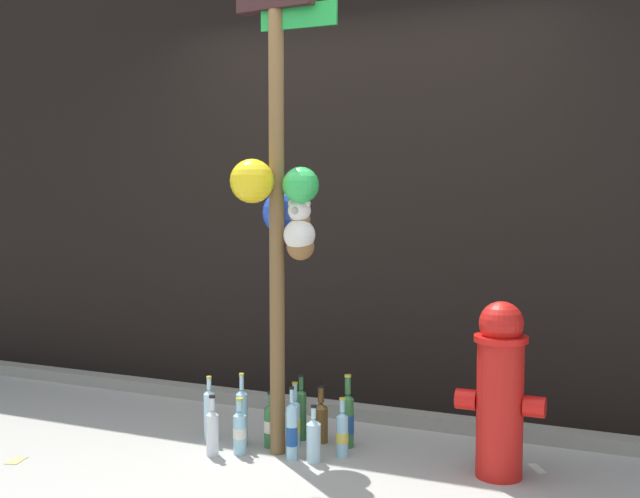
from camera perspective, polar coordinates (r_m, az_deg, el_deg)
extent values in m
plane|color=#9E9B93|center=(3.84, -5.13, -16.70)|extent=(14.00, 14.00, 0.00)
cube|color=black|center=(4.98, 3.31, 8.28)|extent=(10.00, 0.20, 3.44)
cube|color=gray|center=(4.80, 1.55, -11.84)|extent=(8.00, 0.12, 0.08)
cylinder|color=brown|center=(3.96, -3.23, 2.98)|extent=(0.08, 0.08, 2.57)
cube|color=#198C33|center=(4.00, -1.61, 16.87)|extent=(0.42, 0.02, 0.12)
sphere|color=green|center=(3.87, -1.43, 4.75)|extent=(0.19, 0.19, 0.19)
sphere|color=blue|center=(4.13, -2.52, 2.69)|extent=(0.26, 0.26, 0.26)
sphere|color=yellow|center=(3.89, -5.07, 5.04)|extent=(0.22, 0.22, 0.22)
sphere|color=brown|center=(3.92, -1.46, 0.20)|extent=(0.14, 0.14, 0.14)
sphere|color=brown|center=(3.92, -1.46, 1.81)|extent=(0.10, 0.10, 0.10)
sphere|color=brown|center=(3.93, -1.90, 2.27)|extent=(0.04, 0.04, 0.04)
sphere|color=brown|center=(3.90, -1.01, 2.26)|extent=(0.04, 0.04, 0.04)
sphere|color=brown|center=(3.88, -1.73, 1.78)|extent=(0.04, 0.04, 0.04)
sphere|color=silver|center=(3.91, -1.53, 1.04)|extent=(0.16, 0.16, 0.16)
sphere|color=silver|center=(3.90, -1.54, 2.88)|extent=(0.12, 0.12, 0.12)
sphere|color=silver|center=(3.92, -2.05, 3.40)|extent=(0.05, 0.05, 0.05)
sphere|color=silver|center=(3.88, -1.03, 3.40)|extent=(0.05, 0.05, 0.05)
sphere|color=#9D9992|center=(3.86, -1.86, 2.86)|extent=(0.04, 0.04, 0.04)
cylinder|color=red|center=(3.86, 13.18, -11.51)|extent=(0.22, 0.22, 0.66)
cylinder|color=red|center=(3.78, 13.27, -6.49)|extent=(0.26, 0.26, 0.03)
sphere|color=red|center=(3.77, 13.29, -5.40)|extent=(0.21, 0.21, 0.21)
cylinder|color=red|center=(3.88, 10.80, -10.88)|extent=(0.10, 0.10, 0.10)
cylinder|color=red|center=(3.83, 15.62, -11.19)|extent=(0.10, 0.10, 0.10)
cylinder|color=silver|center=(4.15, -7.98, -13.49)|extent=(0.07, 0.07, 0.21)
cone|color=silver|center=(4.12, -8.00, -11.90)|extent=(0.07, 0.07, 0.03)
cylinder|color=silver|center=(4.11, -8.01, -11.30)|extent=(0.03, 0.03, 0.06)
cylinder|color=black|center=(4.10, -8.01, -10.78)|extent=(0.03, 0.03, 0.01)
cylinder|color=#93CCE0|center=(4.27, -5.81, -12.50)|extent=(0.06, 0.06, 0.28)
cone|color=#93CCE0|center=(4.23, -5.82, -10.49)|extent=(0.06, 0.06, 0.03)
cylinder|color=#93CCE0|center=(4.21, -5.83, -9.82)|extent=(0.02, 0.02, 0.08)
cylinder|color=gold|center=(4.20, -5.83, -9.23)|extent=(0.03, 0.03, 0.01)
cylinder|color=brown|center=(4.32, 0.07, -12.92)|extent=(0.08, 0.08, 0.19)
cone|color=brown|center=(4.29, 0.07, -11.50)|extent=(0.08, 0.08, 0.03)
cylinder|color=brown|center=(4.27, 0.07, -10.77)|extent=(0.03, 0.03, 0.08)
cylinder|color=black|center=(4.26, 0.07, -10.16)|extent=(0.04, 0.04, 0.01)
cylinder|color=#B2DBEA|center=(4.03, -0.48, -14.18)|extent=(0.07, 0.07, 0.20)
cone|color=#B2DBEA|center=(3.99, -0.48, -12.65)|extent=(0.07, 0.07, 0.03)
cylinder|color=#B2DBEA|center=(3.98, -0.48, -12.06)|extent=(0.03, 0.03, 0.06)
cylinder|color=black|center=(3.97, -0.48, -11.59)|extent=(0.03, 0.03, 0.01)
cylinder|color=#337038|center=(4.35, -1.40, -12.31)|extent=(0.06, 0.06, 0.26)
cone|color=#337038|center=(4.31, -1.41, -10.49)|extent=(0.06, 0.06, 0.02)
cylinder|color=#337038|center=(4.30, -1.41, -9.89)|extent=(0.03, 0.03, 0.07)
cylinder|color=black|center=(4.29, -1.41, -9.36)|extent=(0.03, 0.03, 0.01)
cylinder|color=#337038|center=(4.25, -3.67, -13.09)|extent=(0.07, 0.07, 0.21)
cone|color=#337038|center=(4.21, -3.67, -11.54)|extent=(0.07, 0.07, 0.03)
cylinder|color=#337038|center=(4.20, -3.68, -11.01)|extent=(0.03, 0.03, 0.05)
cylinder|color=silver|center=(4.24, -3.67, -12.97)|extent=(0.07, 0.07, 0.06)
cylinder|color=black|center=(4.19, -3.68, -10.58)|extent=(0.04, 0.04, 0.01)
cylinder|color=#93CCE0|center=(4.05, -2.10, -13.49)|extent=(0.06, 0.06, 0.27)
cone|color=#93CCE0|center=(4.01, -2.10, -11.47)|extent=(0.06, 0.06, 0.02)
cylinder|color=#93CCE0|center=(3.99, -2.11, -10.83)|extent=(0.02, 0.02, 0.07)
cylinder|color=#1E478C|center=(4.05, -2.10, -13.69)|extent=(0.06, 0.06, 0.10)
cylinder|color=black|center=(3.98, -2.11, -10.26)|extent=(0.02, 0.02, 0.01)
cylinder|color=#93CCE0|center=(4.10, 1.66, -13.73)|extent=(0.06, 0.06, 0.21)
cone|color=#93CCE0|center=(4.06, 1.66, -12.14)|extent=(0.06, 0.06, 0.02)
cylinder|color=#93CCE0|center=(4.05, 1.66, -11.55)|extent=(0.03, 0.03, 0.06)
cylinder|color=#D8C64C|center=(4.10, 1.66, -13.78)|extent=(0.06, 0.06, 0.06)
cylinder|color=gold|center=(4.04, 1.66, -11.04)|extent=(0.03, 0.03, 0.01)
cylinder|color=#93CCE0|center=(4.16, -5.97, -13.53)|extent=(0.07, 0.07, 0.20)
cone|color=#93CCE0|center=(4.13, -5.98, -12.00)|extent=(0.07, 0.07, 0.03)
cylinder|color=#93CCE0|center=(4.11, -5.99, -11.46)|extent=(0.03, 0.03, 0.05)
cylinder|color=silver|center=(4.16, -5.97, -13.41)|extent=(0.07, 0.07, 0.05)
cylinder|color=gold|center=(4.11, -5.99, -11.01)|extent=(0.04, 0.04, 0.01)
cylinder|color=#337038|center=(4.23, 2.07, -12.76)|extent=(0.07, 0.07, 0.26)
cone|color=#337038|center=(4.19, 2.07, -10.86)|extent=(0.07, 0.07, 0.03)
cylinder|color=#337038|center=(4.18, 2.08, -10.07)|extent=(0.03, 0.03, 0.09)
cylinder|color=#1E478C|center=(4.23, 2.07, -12.83)|extent=(0.07, 0.07, 0.10)
cylinder|color=gold|center=(4.16, 2.08, -9.37)|extent=(0.04, 0.04, 0.01)
cylinder|color=#B2DBEA|center=(4.38, -8.20, -12.23)|extent=(0.06, 0.06, 0.26)
cone|color=#B2DBEA|center=(4.34, -8.22, -10.41)|extent=(0.06, 0.06, 0.02)
cylinder|color=#B2DBEA|center=(4.33, -8.23, -9.86)|extent=(0.02, 0.02, 0.06)
cylinder|color=gold|center=(4.32, -8.23, -9.39)|extent=(0.03, 0.03, 0.01)
cylinder|color=#93CCE0|center=(4.26, -1.88, -12.90)|extent=(0.06, 0.06, 0.23)
cone|color=#93CCE0|center=(4.23, -1.88, -11.29)|extent=(0.06, 0.06, 0.02)
cylinder|color=#93CCE0|center=(4.21, -1.88, -10.57)|extent=(0.03, 0.03, 0.09)
cylinder|color=#D8C64C|center=(4.26, -1.87, -12.96)|extent=(0.06, 0.06, 0.08)
cylinder|color=gold|center=(4.20, -1.88, -9.92)|extent=(0.03, 0.03, 0.01)
cube|color=tan|center=(4.36, -21.60, -14.35)|extent=(0.10, 0.13, 0.01)
cube|color=silver|center=(4.11, 15.78, -15.35)|extent=(0.11, 0.13, 0.01)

